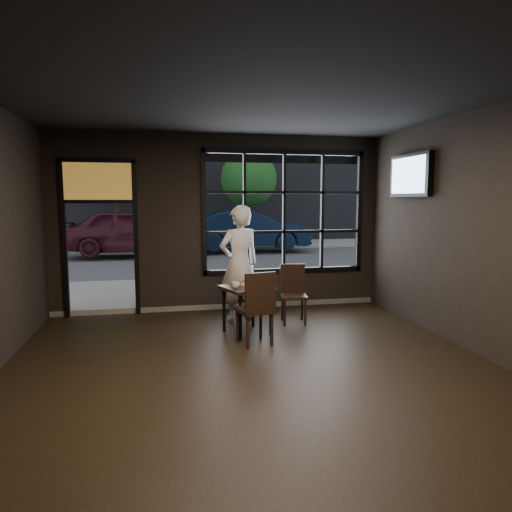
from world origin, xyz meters
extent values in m
cube|color=black|center=(0.00, 0.00, -0.01)|extent=(6.00, 7.00, 0.02)
cube|color=black|center=(0.00, 0.00, 3.21)|extent=(6.00, 7.00, 0.02)
cube|color=black|center=(3.00, 0.00, 1.60)|extent=(0.04, 7.00, 3.20)
cube|color=black|center=(1.20, 3.50, 1.80)|extent=(3.06, 0.12, 2.28)
cube|color=orange|center=(-2.10, 3.50, 2.35)|extent=(1.20, 0.06, 0.70)
cube|color=#545456|center=(0.00, 24.00, -0.02)|extent=(60.00, 41.00, 0.04)
cube|color=#5B5956|center=(0.00, 23.00, 7.50)|extent=(28.00, 12.00, 15.00)
cube|color=black|center=(0.20, 1.90, 0.36)|extent=(0.86, 0.86, 0.73)
cube|color=black|center=(0.21, 1.38, 0.53)|extent=(0.55, 0.55, 1.05)
cube|color=black|center=(1.06, 2.33, 0.48)|extent=(0.47, 0.47, 0.96)
imported|color=silver|center=(0.21, 2.65, 0.97)|extent=(0.81, 0.64, 1.94)
imported|color=silver|center=(0.01, 1.81, 0.77)|extent=(0.16, 0.16, 0.10)
cube|color=black|center=(2.93, 2.06, 2.42)|extent=(0.13, 1.17, 0.69)
imported|color=black|center=(2.21, 12.59, 0.87)|extent=(4.74, 1.82, 1.54)
imported|color=#461722|center=(-2.09, 11.85, 0.92)|extent=(4.92, 2.22, 1.64)
cylinder|color=#332114|center=(-2.86, 14.81, 1.24)|extent=(0.23, 0.23, 2.48)
sphere|color=#266823|center=(-2.86, 14.81, 3.26)|extent=(2.70, 2.70, 2.70)
cylinder|color=#332114|center=(2.64, 14.82, 1.11)|extent=(0.20, 0.20, 2.23)
sphere|color=#1E6E26|center=(2.64, 14.82, 2.93)|extent=(2.43, 2.43, 2.43)
camera|label=1|loc=(-1.02, -4.79, 2.03)|focal=32.00mm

